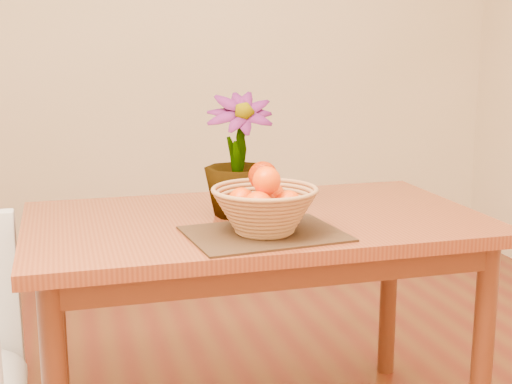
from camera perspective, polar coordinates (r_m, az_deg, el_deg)
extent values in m
cube|color=#FFE4C2|center=(4.05, -7.54, 12.92)|extent=(4.00, 0.02, 2.70)
cube|color=brown|center=(2.21, 0.02, -2.48)|extent=(1.40, 0.80, 0.04)
cube|color=#522513|center=(2.23, 0.02, -3.97)|extent=(1.28, 0.68, 0.08)
cylinder|color=#522513|center=(2.31, 17.66, -12.33)|extent=(0.06, 0.06, 0.71)
cylinder|color=#522513|center=(2.56, -15.69, -9.72)|extent=(0.06, 0.06, 0.71)
cylinder|color=#522513|center=(2.82, 10.57, -7.39)|extent=(0.06, 0.06, 0.71)
cube|color=#352013|center=(2.00, 0.69, -3.36)|extent=(0.46, 0.36, 0.01)
cylinder|color=#AA7346|center=(2.00, 0.69, -3.16)|extent=(0.15, 0.15, 0.01)
sphere|color=red|center=(1.98, 0.70, -0.91)|extent=(0.07, 0.07, 0.07)
sphere|color=red|center=(2.04, 1.19, -0.31)|extent=(0.08, 0.08, 0.08)
sphere|color=red|center=(2.00, -1.16, -0.70)|extent=(0.07, 0.07, 0.07)
sphere|color=red|center=(1.91, 0.17, -1.14)|extent=(0.08, 0.08, 0.08)
sphere|color=red|center=(1.96, 2.60, -0.93)|extent=(0.07, 0.07, 0.07)
sphere|color=red|center=(1.99, 0.56, 1.30)|extent=(0.08, 0.08, 0.08)
sphere|color=red|center=(1.94, 0.86, 0.92)|extent=(0.08, 0.08, 0.08)
sphere|color=red|center=(1.99, 0.56, 1.30)|extent=(0.08, 0.08, 0.08)
imported|color=#184C15|center=(2.19, -1.40, 2.95)|extent=(0.24, 0.24, 0.38)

